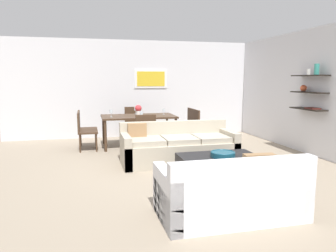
{
  "coord_description": "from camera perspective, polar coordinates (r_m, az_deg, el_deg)",
  "views": [
    {
      "loc": [
        -1.65,
        -5.69,
        1.63
      ],
      "look_at": [
        -0.2,
        0.2,
        0.75
      ],
      "focal_mm": 34.85,
      "sensor_mm": 36.0,
      "label": 1
    }
  ],
  "objects": [
    {
      "name": "right_wall_shelf_unit",
      "position": [
        7.84,
        22.89,
        5.56
      ],
      "size": [
        0.34,
        8.2,
        2.7
      ],
      "color": "silver",
      "rests_on": "ground"
    },
    {
      "name": "loveseat_white",
      "position": [
        4.01,
        10.92,
        -11.36
      ],
      "size": [
        1.68,
        0.9,
        0.78
      ],
      "color": "white",
      "rests_on": "ground"
    },
    {
      "name": "dining_chair_right_near",
      "position": [
        8.02,
        4.19,
        0.15
      ],
      "size": [
        0.44,
        0.44,
        0.88
      ],
      "color": "#422D1E",
      "rests_on": "ground"
    },
    {
      "name": "wine_glass_foot",
      "position": [
        7.47,
        -4.7,
        2.27
      ],
      "size": [
        0.08,
        0.08,
        0.15
      ],
      "color": "silver",
      "rests_on": "dining_table"
    },
    {
      "name": "dining_table",
      "position": [
        7.92,
        -5.19,
        1.34
      ],
      "size": [
        1.76,
        1.0,
        0.75
      ],
      "color": "#422D1E",
      "rests_on": "ground"
    },
    {
      "name": "wine_glass_head",
      "position": [
        8.33,
        -5.67,
        3.0
      ],
      "size": [
        0.08,
        0.08,
        0.18
      ],
      "color": "silver",
      "rests_on": "dining_table"
    },
    {
      "name": "wine_glass_left_near",
      "position": [
        7.71,
        -9.93,
        2.49
      ],
      "size": [
        0.07,
        0.07,
        0.17
      ],
      "color": "silver",
      "rests_on": "dining_table"
    },
    {
      "name": "dining_chair_head",
      "position": [
        8.83,
        -6.07,
        0.87
      ],
      "size": [
        0.44,
        0.44,
        0.88
      ],
      "color": "#422D1E",
      "rests_on": "ground"
    },
    {
      "name": "candle_jar",
      "position": [
        5.54,
        11.0,
        -4.62
      ],
      "size": [
        0.07,
        0.07,
        0.06
      ],
      "primitive_type": "cylinder",
      "color": "silver",
      "rests_on": "coffee_table"
    },
    {
      "name": "decorative_bowl",
      "position": [
        5.35,
        9.57,
        -4.87
      ],
      "size": [
        0.4,
        0.4,
        0.09
      ],
      "color": "navy",
      "rests_on": "coffee_table"
    },
    {
      "name": "dining_chair_right_far",
      "position": [
        8.45,
        3.25,
        0.57
      ],
      "size": [
        0.44,
        0.44,
        0.88
      ],
      "color": "#422D1E",
      "rests_on": "ground"
    },
    {
      "name": "coffee_table",
      "position": [
        5.38,
        9.36,
        -7.39
      ],
      "size": [
        1.29,
        1.01,
        0.38
      ],
      "color": "black",
      "rests_on": "ground"
    },
    {
      "name": "sofa_beige",
      "position": [
        6.4,
        1.73,
        -3.82
      ],
      "size": [
        2.21,
        0.9,
        0.78
      ],
      "color": "#B2A893",
      "rests_on": "ground"
    },
    {
      "name": "dining_chair_foot",
      "position": [
        7.06,
        -4.06,
        -0.95
      ],
      "size": [
        0.44,
        0.44,
        0.88
      ],
      "color": "#422D1E",
      "rests_on": "ground"
    },
    {
      "name": "centerpiece_vase",
      "position": [
        7.85,
        -5.22,
        2.88
      ],
      "size": [
        0.16,
        0.16,
        0.26
      ],
      "color": "silver",
      "rests_on": "dining_table"
    },
    {
      "name": "wine_glass_right_far",
      "position": [
        8.15,
        -0.74,
        2.72
      ],
      "size": [
        0.06,
        0.06,
        0.14
      ],
      "color": "silver",
      "rests_on": "dining_table"
    },
    {
      "name": "dining_chair_left_near",
      "position": [
        7.63,
        -14.5,
        -0.5
      ],
      "size": [
        0.44,
        0.44,
        0.88
      ],
      "color": "#422D1E",
      "rests_on": "ground"
    },
    {
      "name": "ground_plane",
      "position": [
        6.15,
        2.24,
        -7.13
      ],
      "size": [
        18.0,
        18.0,
        0.0
      ],
      "primitive_type": "plane",
      "color": "gray"
    },
    {
      "name": "dining_chair_left_far",
      "position": [
        8.08,
        -14.47,
        -0.03
      ],
      "size": [
        0.44,
        0.44,
        0.88
      ],
      "color": "#422D1E",
      "rests_on": "ground"
    },
    {
      "name": "back_wall_unit",
      "position": [
        9.43,
        -1.94,
        6.55
      ],
      "size": [
        8.4,
        0.09,
        2.7
      ],
      "color": "silver",
      "rests_on": "ground"
    }
  ]
}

